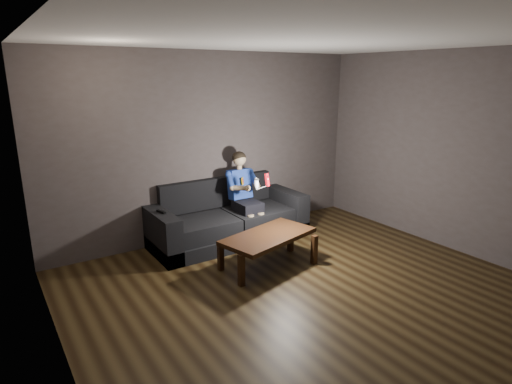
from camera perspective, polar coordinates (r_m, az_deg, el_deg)
floor at (r=4.81m, az=8.97°, el=-14.24°), size 5.00×5.00×0.00m
back_wall at (r=6.33m, az=-5.90°, el=6.08°), size 5.00×0.04×2.70m
left_wall at (r=3.24m, az=-24.94°, el=-4.38°), size 0.04×5.00×2.70m
right_wall at (r=6.27m, az=26.78°, el=4.41°), size 0.04×5.00×2.70m
ceiling at (r=4.21m, az=10.58°, el=19.71°), size 5.00×5.00×0.02m
sofa at (r=6.31m, az=-3.90°, el=-3.89°), size 2.28×0.99×0.88m
child at (r=6.25m, az=-1.64°, el=0.47°), size 0.49×0.60×1.20m
wii_remote_red at (r=5.87m, az=1.50°, el=1.63°), size 0.06×0.07×0.18m
nunchuk_white at (r=5.78m, az=0.05°, el=1.16°), size 0.09×0.11×0.17m
wii_remote_black at (r=5.71m, az=-12.54°, el=-2.60°), size 0.08×0.16×0.03m
coffee_table at (r=5.39m, az=1.66°, el=-6.24°), size 1.32×0.88×0.44m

